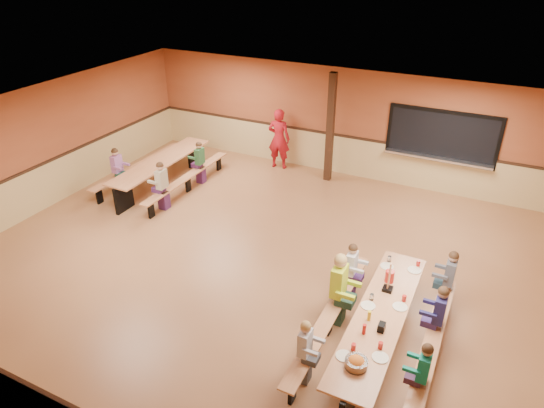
% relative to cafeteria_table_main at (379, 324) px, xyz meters
% --- Properties ---
extents(ground, '(12.00, 12.00, 0.00)m').
position_rel_cafeteria_table_main_xyz_m(ground, '(-2.80, 1.34, -0.53)').
color(ground, brown).
rests_on(ground, ground).
extents(room_envelope, '(12.04, 10.04, 3.02)m').
position_rel_cafeteria_table_main_xyz_m(room_envelope, '(-2.80, 1.34, 0.16)').
color(room_envelope, '#994E2C').
rests_on(room_envelope, ground).
extents(kitchen_pass_through, '(2.78, 0.28, 1.38)m').
position_rel_cafeteria_table_main_xyz_m(kitchen_pass_through, '(-0.20, 6.30, 0.96)').
color(kitchen_pass_through, black).
rests_on(kitchen_pass_through, ground).
extents(structural_post, '(0.18, 0.18, 3.00)m').
position_rel_cafeteria_table_main_xyz_m(structural_post, '(-3.00, 5.74, 0.97)').
color(structural_post, black).
rests_on(structural_post, ground).
extents(cafeteria_table_main, '(1.91, 3.70, 0.74)m').
position_rel_cafeteria_table_main_xyz_m(cafeteria_table_main, '(0.00, 0.00, 0.00)').
color(cafeteria_table_main, '#B97549').
rests_on(cafeteria_table_main, ground).
extents(cafeteria_table_second, '(1.91, 3.70, 0.74)m').
position_rel_cafeteria_table_main_xyz_m(cafeteria_table_second, '(-6.90, 3.38, 0.00)').
color(cafeteria_table_second, '#B97549').
rests_on(cafeteria_table_second, ground).
extents(seated_child_white_left, '(0.33, 0.27, 1.14)m').
position_rel_cafeteria_table_main_xyz_m(seated_child_white_left, '(-0.83, -1.12, 0.04)').
color(seated_child_white_left, silver).
rests_on(seated_child_white_left, ground).
extents(seated_adult_yellow, '(0.45, 0.37, 1.38)m').
position_rel_cafeteria_table_main_xyz_m(seated_adult_yellow, '(-0.83, 0.35, 0.16)').
color(seated_adult_yellow, '#B7D324').
rests_on(seated_adult_yellow, ground).
extents(seated_child_grey_left, '(0.35, 0.29, 1.17)m').
position_rel_cafeteria_table_main_xyz_m(seated_child_grey_left, '(-0.83, 1.06, 0.06)').
color(seated_child_grey_left, silver).
rests_on(seated_child_grey_left, ground).
extents(seated_child_teal_right, '(0.34, 0.28, 1.15)m').
position_rel_cafeteria_table_main_xyz_m(seated_child_teal_right, '(0.83, -0.81, 0.05)').
color(seated_child_teal_right, '#138671').
rests_on(seated_child_teal_right, ground).
extents(seated_child_navy_right, '(0.37, 0.30, 1.21)m').
position_rel_cafeteria_table_main_xyz_m(seated_child_navy_right, '(0.83, 0.46, 0.08)').
color(seated_child_navy_right, navy).
rests_on(seated_child_navy_right, ground).
extents(seated_child_char_right, '(0.37, 0.30, 1.20)m').
position_rel_cafeteria_table_main_xyz_m(seated_child_char_right, '(0.83, 1.55, 0.08)').
color(seated_child_char_right, '#4E5059').
rests_on(seated_child_char_right, ground).
extents(seated_child_purple_sec, '(0.37, 0.30, 1.20)m').
position_rel_cafeteria_table_main_xyz_m(seated_child_purple_sec, '(-7.73, 2.60, 0.08)').
color(seated_child_purple_sec, '#A061A1').
rests_on(seated_child_purple_sec, ground).
extents(seated_child_green_sec, '(0.35, 0.29, 1.17)m').
position_rel_cafeteria_table_main_xyz_m(seated_child_green_sec, '(-6.08, 4.01, 0.06)').
color(seated_child_green_sec, '#2D6438').
rests_on(seated_child_green_sec, ground).
extents(seated_child_tan_sec, '(0.38, 0.31, 1.23)m').
position_rel_cafeteria_table_main_xyz_m(seated_child_tan_sec, '(-6.08, 2.34, 0.09)').
color(seated_child_tan_sec, '#B4AD8D').
rests_on(seated_child_tan_sec, ground).
extents(standing_woman, '(0.70, 0.50, 1.78)m').
position_rel_cafeteria_table_main_xyz_m(standing_woman, '(-4.59, 5.89, 0.37)').
color(standing_woman, '#A2121C').
rests_on(standing_woman, ground).
extents(punch_pitcher, '(0.16, 0.16, 0.22)m').
position_rel_cafeteria_table_main_xyz_m(punch_pitcher, '(-0.09, 0.88, 0.32)').
color(punch_pitcher, red).
rests_on(punch_pitcher, cafeteria_table_main).
extents(chip_bowl, '(0.32, 0.32, 0.15)m').
position_rel_cafeteria_table_main_xyz_m(chip_bowl, '(-0.03, -1.21, 0.29)').
color(chip_bowl, orange).
rests_on(chip_bowl, cafeteria_table_main).
extents(napkin_dispenser, '(0.10, 0.14, 0.13)m').
position_rel_cafeteria_table_main_xyz_m(napkin_dispenser, '(0.10, -0.35, 0.28)').
color(napkin_dispenser, black).
rests_on(napkin_dispenser, cafeteria_table_main).
extents(condiment_mustard, '(0.06, 0.06, 0.17)m').
position_rel_cafeteria_table_main_xyz_m(condiment_mustard, '(-0.13, -0.21, 0.30)').
color(condiment_mustard, yellow).
rests_on(condiment_mustard, cafeteria_table_main).
extents(condiment_ketchup, '(0.06, 0.06, 0.17)m').
position_rel_cafeteria_table_main_xyz_m(condiment_ketchup, '(-0.12, -0.53, 0.30)').
color(condiment_ketchup, '#B2140F').
rests_on(condiment_ketchup, cafeteria_table_main).
extents(table_paddle, '(0.16, 0.16, 0.56)m').
position_rel_cafeteria_table_main_xyz_m(table_paddle, '(-0.05, 0.63, 0.35)').
color(table_paddle, black).
rests_on(table_paddle, cafeteria_table_main).
extents(place_settings, '(0.65, 3.30, 0.11)m').
position_rel_cafeteria_table_main_xyz_m(place_settings, '(0.00, 0.00, 0.27)').
color(place_settings, beige).
rests_on(place_settings, cafeteria_table_main).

